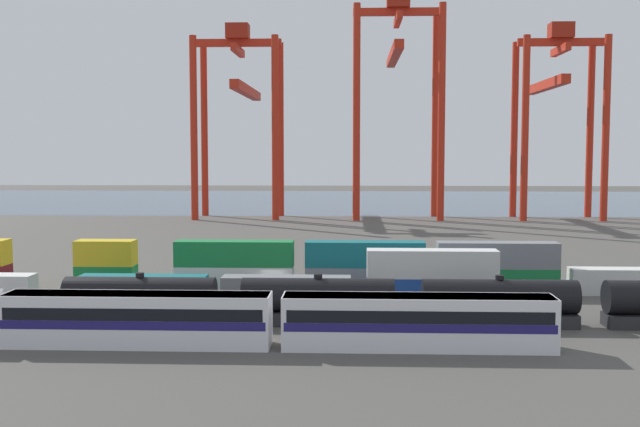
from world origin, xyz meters
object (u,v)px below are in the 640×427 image
object	(u,v)px
shipping_container_5	(432,291)
shipping_container_15	(497,280)
freight_tank_row	(499,302)
passenger_train	(138,317)
shipping_container_4	(286,290)
gantry_crane_east	(556,101)
gantry_crane_west	(240,102)
shipping_container_9	(106,278)
gantry_crane_central	(397,82)

from	to	relation	value
shipping_container_5	shipping_container_15	distance (m)	9.57
freight_tank_row	shipping_container_5	xyz separation A→B (m)	(-4.63, 8.43, -0.67)
passenger_train	shipping_container_4	xyz separation A→B (m)	(9.60, 16.00, -0.84)
shipping_container_5	gantry_crane_east	size ratio (longest dim) A/B	0.29
gantry_crane_west	shipping_container_15	bearing A→B (deg)	-66.64
passenger_train	shipping_container_15	world-z (taller)	passenger_train
shipping_container_15	gantry_crane_east	bearing A→B (deg)	72.06
freight_tank_row	shipping_container_9	xyz separation A→B (m)	(-37.45, 14.71, -0.67)
shipping_container_15	gantry_crane_central	distance (m)	94.60
shipping_container_4	gantry_crane_west	size ratio (longest dim) A/B	0.29
shipping_container_9	gantry_crane_central	bearing A→B (deg)	68.78
passenger_train	gantry_crane_west	distance (m)	115.72
shipping_container_4	shipping_container_15	size ratio (longest dim) A/B	1.00
passenger_train	shipping_container_4	size ratio (longest dim) A/B	5.02
gantry_crane_west	passenger_train	bearing A→B (deg)	-85.56
passenger_train	shipping_container_15	size ratio (longest dim) A/B	5.02
shipping_container_4	gantry_crane_east	size ratio (longest dim) A/B	0.29
shipping_container_5	freight_tank_row	bearing A→B (deg)	-61.24
shipping_container_5	gantry_crane_central	distance (m)	100.50
shipping_container_4	shipping_container_5	bearing A→B (deg)	0.00
shipping_container_9	gantry_crane_west	distance (m)	93.88
gantry_crane_east	gantry_crane_central	bearing A→B (deg)	179.66
shipping_container_5	gantry_crane_central	xyz separation A→B (m)	(2.18, 96.44, 28.18)
passenger_train	freight_tank_row	xyz separation A→B (m)	(27.83, 7.56, -0.18)
freight_tank_row	shipping_container_15	bearing A→B (deg)	80.02
passenger_train	shipping_container_4	bearing A→B (deg)	59.03
freight_tank_row	shipping_container_9	size ratio (longest dim) A/B	11.94
gantry_crane_east	shipping_container_5	bearing A→B (deg)	-110.69
shipping_container_9	shipping_container_15	xyz separation A→B (m)	(40.04, 0.00, 0.00)
passenger_train	gantry_crane_central	world-z (taller)	gantry_crane_central
shipping_container_4	gantry_crane_central	world-z (taller)	gantry_crane_central
gantry_crane_west	shipping_container_4	bearing A→B (deg)	-79.28
shipping_container_4	gantry_crane_east	bearing A→B (deg)	62.57
gantry_crane_west	gantry_crane_east	xyz separation A→B (m)	(68.34, -0.81, -0.10)
gantry_crane_east	shipping_container_15	bearing A→B (deg)	-107.94
freight_tank_row	gantry_crane_west	distance (m)	114.06
shipping_container_9	shipping_container_15	size ratio (longest dim) A/B	0.50
gantry_crane_west	shipping_container_5	bearing A→B (deg)	-71.76
shipping_container_4	gantry_crane_east	xyz separation A→B (m)	(49.96, 96.24, 23.86)
gantry_crane_west	freight_tank_row	bearing A→B (deg)	-70.86
freight_tank_row	shipping_container_4	distance (m)	20.10
passenger_train	freight_tank_row	world-z (taller)	freight_tank_row
shipping_container_4	gantry_crane_central	xyz separation A→B (m)	(15.79, 96.44, 28.18)
shipping_container_9	gantry_crane_west	xyz separation A→B (m)	(0.83, 90.77, 23.96)
shipping_container_9	gantry_crane_east	distance (m)	115.96
freight_tank_row	shipping_container_4	xyz separation A→B (m)	(-18.24, 8.43, -0.67)
shipping_container_9	shipping_container_15	world-z (taller)	same
freight_tank_row	shipping_container_15	distance (m)	14.95
passenger_train	shipping_container_15	bearing A→B (deg)	36.21
freight_tank_row	shipping_container_5	bearing A→B (deg)	118.76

